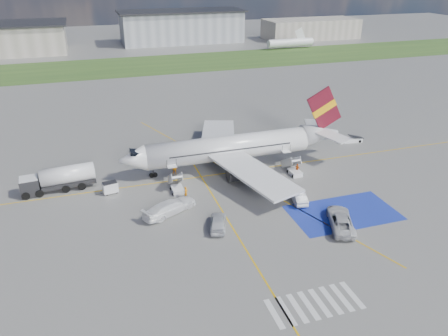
{
  "coord_description": "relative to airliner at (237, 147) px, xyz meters",
  "views": [
    {
      "loc": [
        -19.95,
        -46.15,
        29.76
      ],
      "look_at": [
        -2.97,
        6.85,
        3.5
      ],
      "focal_mm": 35.0,
      "sensor_mm": 36.0,
      "label": 1
    }
  ],
  "objects": [
    {
      "name": "ground",
      "position": [
        -1.51,
        -14.0,
        -3.39
      ],
      "size": [
        400.0,
        400.0,
        0.0
      ],
      "primitive_type": "plane",
      "color": "#60605E",
      "rests_on": "ground"
    },
    {
      "name": "gpu_cart",
      "position": [
        -20.14,
        -3.08,
        -2.63
      ],
      "size": [
        2.24,
        1.65,
        1.7
      ],
      "rotation": [
        0.0,
        0.0,
        0.19
      ],
      "color": "silver",
      "rests_on": "ground"
    },
    {
      "name": "car_silver_b",
      "position": [
        4.16,
        -13.4,
        -2.63
      ],
      "size": [
        2.32,
        4.81,
        1.52
      ],
      "primitive_type": "imported",
      "rotation": [
        0.0,
        0.0,
        2.98
      ],
      "color": "#B7BABF",
      "rests_on": "ground"
    },
    {
      "name": "belt_loader",
      "position": [
        23.22,
        3.53,
        -3.05
      ],
      "size": [
        4.71,
        2.14,
        1.37
      ],
      "rotation": [
        0.0,
        0.0,
        -0.12
      ],
      "color": "silver",
      "rests_on": "ground"
    },
    {
      "name": "airstairs_fwd",
      "position": [
        -11.01,
        -5.3,
        -2.77
      ],
      "size": [
        1.9,
        5.2,
        3.6
      ],
      "color": "silver",
      "rests_on": "ground"
    },
    {
      "name": "terminal_east",
      "position": [
        73.49,
        114.0,
        0.61
      ],
      "size": [
        40.0,
        16.0,
        8.0
      ],
      "primitive_type": "cube",
      "color": "gray",
      "rests_on": "ground"
    },
    {
      "name": "car_silver_a",
      "position": [
        -8.2,
        -16.43,
        -2.56
      ],
      "size": [
        3.44,
        5.27,
        1.67
      ],
      "primitive_type": "imported",
      "rotation": [
        0.0,
        0.0,
        2.81
      ],
      "color": "silver",
      "rests_on": "ground"
    },
    {
      "name": "taxiway_line_diag",
      "position": [
        -1.51,
        -2.0,
        -3.39
      ],
      "size": [
        20.71,
        56.45,
        0.01
      ],
      "primitive_type": "cube",
      "rotation": [
        0.0,
        0.0,
        0.35
      ],
      "color": "gold",
      "rests_on": "ground"
    },
    {
      "name": "crosswalk",
      "position": [
        -3.31,
        -32.0,
        -3.39
      ],
      "size": [
        9.0,
        4.0,
        0.01
      ],
      "color": "silver",
      "rests_on": "ground"
    },
    {
      "name": "airliner",
      "position": [
        0.0,
        0.0,
        0.0
      ],
      "size": [
        36.81,
        32.95,
        11.92
      ],
      "color": "silver",
      "rests_on": "ground"
    },
    {
      "name": "taxiway_line_cross",
      "position": [
        -6.51,
        -24.0,
        -3.39
      ],
      "size": [
        0.2,
        60.0,
        0.01
      ],
      "primitive_type": "cube",
      "color": "gold",
      "rests_on": "ground"
    },
    {
      "name": "staging_box",
      "position": [
        8.49,
        -18.0,
        -3.39
      ],
      "size": [
        14.0,
        8.0,
        0.01
      ],
      "primitive_type": "cube",
      "color": "#192D9A",
      "rests_on": "ground"
    },
    {
      "name": "crew_fwd",
      "position": [
        -10.22,
        -7.74,
        -2.54
      ],
      "size": [
        0.71,
        0.74,
        1.7
      ],
      "primitive_type": "imported",
      "rotation": [
        0.0,
        0.0,
        0.87
      ],
      "color": "orange",
      "rests_on": "ground"
    },
    {
      "name": "van_white_b",
      "position": [
        -13.15,
        -11.06,
        -2.23
      ],
      "size": [
        6.38,
        4.87,
        2.33
      ],
      "primitive_type": "imported",
      "rotation": [
        0.0,
        0.0,
        2.05
      ],
      "color": "white",
      "rests_on": "ground"
    },
    {
      "name": "airstairs_aft",
      "position": [
        7.49,
        -5.3,
        -2.77
      ],
      "size": [
        1.9,
        5.2,
        3.6
      ],
      "color": "silver",
      "rests_on": "ground"
    },
    {
      "name": "terminal_centre",
      "position": [
        18.49,
        121.0,
        2.61
      ],
      "size": [
        48.0,
        18.0,
        12.0
      ],
      "primitive_type": "cube",
      "color": "gray",
      "rests_on": "ground"
    },
    {
      "name": "crew_nose",
      "position": [
        -10.14,
        0.22,
        -2.46
      ],
      "size": [
        1.15,
        1.13,
        1.86
      ],
      "primitive_type": "imported",
      "rotation": [
        0.0,
        0.0,
        -0.73
      ],
      "color": "orange",
      "rests_on": "ground"
    },
    {
      "name": "fuel_tanker",
      "position": [
        -27.01,
        0.17,
        -1.94
      ],
      "size": [
        10.36,
        3.68,
        3.47
      ],
      "rotation": [
        0.0,
        0.0,
        0.09
      ],
      "color": "black",
      "rests_on": "ground"
    },
    {
      "name": "crew_aft",
      "position": [
        7.97,
        -5.5,
        -2.56
      ],
      "size": [
        0.83,
        1.05,
        1.66
      ],
      "primitive_type": "imported",
      "rotation": [
        0.0,
        0.0,
        2.09
      ],
      "color": "#DD580B",
      "rests_on": "ground"
    },
    {
      "name": "grass_strip",
      "position": [
        -1.51,
        81.0,
        -3.39
      ],
      "size": [
        400.0,
        30.0,
        0.01
      ],
      "primitive_type": "cube",
      "color": "#2D4C1E",
      "rests_on": "ground"
    },
    {
      "name": "taxiway_line_main",
      "position": [
        -1.51,
        -2.0,
        -3.39
      ],
      "size": [
        120.0,
        0.2,
        0.01
      ],
      "primitive_type": "cube",
      "color": "gold",
      "rests_on": "ground"
    },
    {
      "name": "van_white_a",
      "position": [
        6.44,
        -20.62,
        -2.3
      ],
      "size": [
        4.67,
        6.41,
        2.19
      ],
      "primitive_type": "imported",
      "rotation": [
        0.0,
        0.0,
        2.76
      ],
      "color": "silver",
      "rests_on": "ground"
    }
  ]
}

